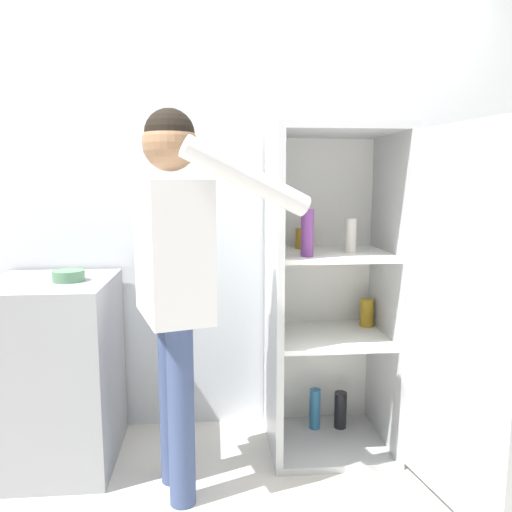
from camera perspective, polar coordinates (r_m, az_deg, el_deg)
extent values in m
cube|color=silver|center=(2.80, -0.69, 6.13)|extent=(7.00, 0.06, 2.55)
cube|color=#B7BABC|center=(2.88, 8.18, -20.11)|extent=(0.63, 0.56, 0.04)
cube|color=#B7BABC|center=(2.54, 8.96, 13.98)|extent=(0.63, 0.56, 0.04)
cube|color=white|center=(2.84, 7.30, -3.00)|extent=(0.63, 0.03, 1.58)
cube|color=#B7BABC|center=(2.54, 1.99, -4.32)|extent=(0.04, 0.56, 1.58)
cube|color=#B7BABC|center=(2.67, 14.77, -3.94)|extent=(0.03, 0.56, 1.58)
cube|color=white|center=(2.65, 8.44, -9.05)|extent=(0.56, 0.49, 0.02)
cube|color=white|center=(2.55, 8.65, 0.20)|extent=(0.56, 0.49, 0.02)
cube|color=#B7BABC|center=(2.19, 22.43, -7.03)|extent=(0.16, 0.63, 1.58)
cylinder|color=teal|center=(2.90, 6.74, -16.95)|extent=(0.06, 0.06, 0.22)
cylinder|color=beige|center=(2.54, 10.77, 2.32)|extent=(0.06, 0.06, 0.17)
cylinder|color=#723884|center=(2.36, 5.87, 2.62)|extent=(0.06, 0.06, 0.22)
cylinder|color=#B78C1E|center=(2.66, 5.49, 2.02)|extent=(0.09, 0.09, 0.11)
cylinder|color=#B78C1E|center=(2.80, 12.55, -6.35)|extent=(0.07, 0.07, 0.15)
cylinder|color=black|center=(2.93, 9.62, -16.95)|extent=(0.07, 0.07, 0.20)
cylinder|color=#384770|center=(2.41, -9.61, -15.66)|extent=(0.11, 0.11, 0.82)
cylinder|color=#384770|center=(2.25, -8.56, -17.46)|extent=(0.11, 0.11, 0.82)
cube|color=silver|center=(2.13, -9.54, 0.76)|extent=(0.37, 0.50, 0.58)
sphere|color=#8C6647|center=(2.12, -9.84, 12.53)|extent=(0.22, 0.22, 0.22)
sphere|color=black|center=(2.12, -9.86, 13.59)|extent=(0.21, 0.21, 0.21)
cylinder|color=silver|center=(2.38, -10.84, 0.80)|extent=(0.09, 0.09, 0.55)
cylinder|color=silver|center=(1.94, -0.95, 8.95)|extent=(0.53, 0.24, 0.31)
cube|color=gray|center=(2.71, -22.09, -12.20)|extent=(0.58, 0.63, 0.92)
cylinder|color=#517F5B|center=(2.54, -20.64, -2.12)|extent=(0.15, 0.15, 0.05)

